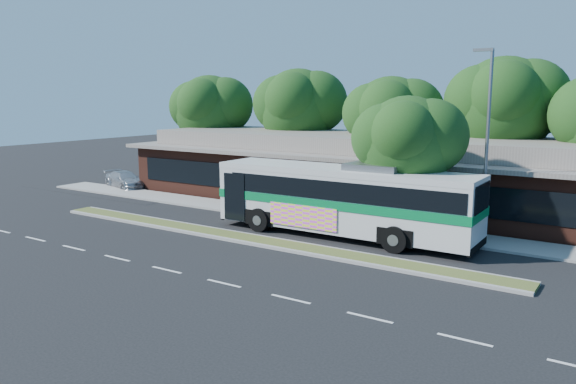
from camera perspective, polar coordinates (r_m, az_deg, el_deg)
name	(u,v)px	position (r m, az deg, el deg)	size (l,w,h in m)	color
ground	(243,243)	(27.02, -4.62, -5.20)	(120.00, 120.00, 0.00)	black
median_strip	(250,239)	(27.46, -3.85, -4.79)	(26.00, 1.10, 0.15)	#445022
sidewalk	(312,218)	(32.14, 2.41, -2.64)	(44.00, 2.60, 0.12)	gray
parking_lot	(142,184)	(46.31, -14.65, 0.81)	(14.00, 12.00, 0.01)	black
plaza_building	(363,169)	(37.51, 7.62, 2.28)	(33.20, 11.20, 4.45)	#4E2318
lamp_post	(486,141)	(27.41, 19.50, 4.90)	(0.93, 0.18, 9.07)	slate
tree_bg_a	(215,109)	(47.08, -7.44, 8.36)	(6.47, 5.80, 8.63)	black
tree_bg_b	(304,106)	(43.13, 1.64, 8.68)	(6.69, 6.00, 9.00)	black
tree_bg_c	(397,116)	(38.61, 11.03, 7.56)	(6.24, 5.60, 8.26)	black
tree_bg_d	(512,105)	(37.48, 21.78, 8.25)	(6.91, 6.20, 9.37)	black
transit_bus	(344,195)	(27.88, 5.71, -0.33)	(13.48, 3.29, 3.77)	silver
sedan	(125,180)	(44.55, -16.23, 1.21)	(1.76, 4.33, 1.26)	#AAACB1
sidewalk_tree	(414,142)	(27.82, 12.71, 5.02)	(5.15, 4.62, 6.98)	black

